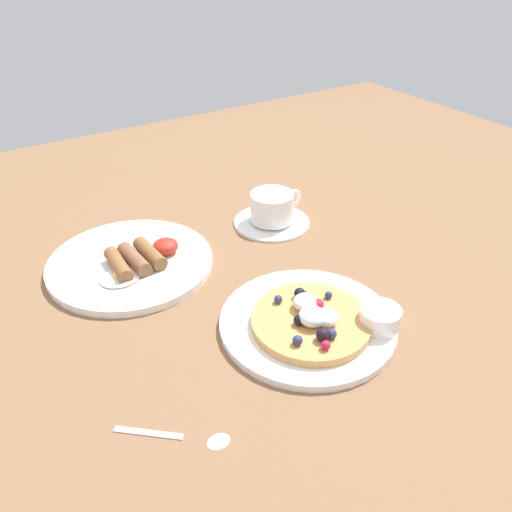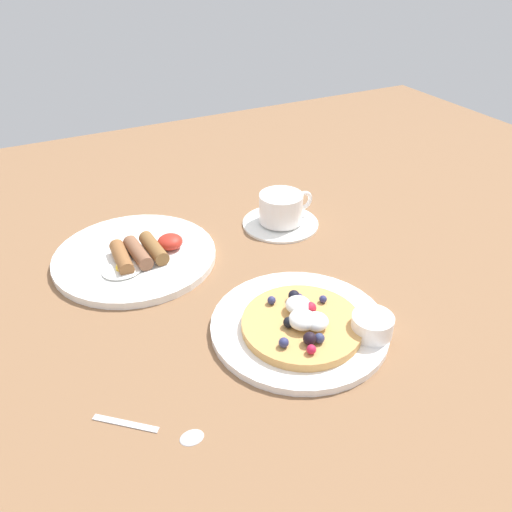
% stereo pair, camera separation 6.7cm
% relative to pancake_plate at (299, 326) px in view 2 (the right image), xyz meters
% --- Properties ---
extents(ground_plane, '(2.09, 1.54, 0.03)m').
position_rel_pancake_plate_xyz_m(ground_plane, '(-0.05, 0.17, -0.02)').
color(ground_plane, brown).
extents(pancake_plate, '(0.25, 0.25, 0.01)m').
position_rel_pancake_plate_xyz_m(pancake_plate, '(0.00, 0.00, 0.00)').
color(pancake_plate, white).
rests_on(pancake_plate, ground_plane).
extents(pancake_with_berries, '(0.17, 0.17, 0.04)m').
position_rel_pancake_plate_xyz_m(pancake_with_berries, '(-0.00, -0.01, 0.02)').
color(pancake_with_berries, tan).
rests_on(pancake_with_berries, pancake_plate).
extents(syrup_ramekin, '(0.06, 0.06, 0.03)m').
position_rel_pancake_plate_xyz_m(syrup_ramekin, '(0.08, -0.06, 0.02)').
color(syrup_ramekin, white).
rests_on(syrup_ramekin, pancake_plate).
extents(breakfast_plate, '(0.28, 0.28, 0.01)m').
position_rel_pancake_plate_xyz_m(breakfast_plate, '(-0.16, 0.28, 0.00)').
color(breakfast_plate, white).
rests_on(breakfast_plate, ground_plane).
extents(fried_breakfast, '(0.15, 0.10, 0.03)m').
position_rel_pancake_plate_xyz_m(fried_breakfast, '(-0.15, 0.26, 0.02)').
color(fried_breakfast, brown).
rests_on(fried_breakfast, breakfast_plate).
extents(coffee_saucer, '(0.15, 0.15, 0.01)m').
position_rel_pancake_plate_xyz_m(coffee_saucer, '(0.12, 0.28, -0.00)').
color(coffee_saucer, white).
rests_on(coffee_saucer, ground_plane).
extents(coffee_cup, '(0.11, 0.08, 0.05)m').
position_rel_pancake_plate_xyz_m(coffee_cup, '(0.13, 0.28, 0.03)').
color(coffee_cup, white).
rests_on(coffee_cup, coffee_saucer).
extents(teaspoon, '(0.11, 0.09, 0.01)m').
position_rel_pancake_plate_xyz_m(teaspoon, '(-0.23, -0.09, -0.00)').
color(teaspoon, silver).
rests_on(teaspoon, ground_plane).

